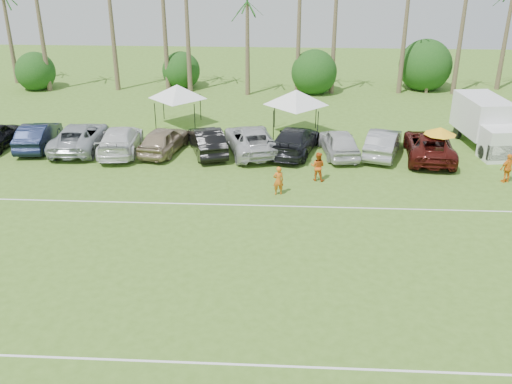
{
  "coord_description": "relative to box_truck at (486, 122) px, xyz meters",
  "views": [
    {
      "loc": [
        3.72,
        -12.52,
        12.71
      ],
      "look_at": [
        2.33,
        12.15,
        1.6
      ],
      "focal_mm": 40.0,
      "sensor_mm": 36.0,
      "label": 1
    }
  ],
  "objects": [
    {
      "name": "field_lines",
      "position": [
        -16.63,
        -15.8,
        -1.67
      ],
      "size": [
        80.0,
        12.1,
        0.01
      ],
      "color": "white",
      "rests_on": "ground"
    },
    {
      "name": "palm_tree_4",
      "position": [
        -20.63,
        14.2,
        5.8
      ],
      "size": [
        2.4,
        2.4,
        8.9
      ],
      "color": "brown",
      "rests_on": "ground"
    },
    {
      "name": "palm_tree_8",
      "position": [
        -3.63,
        14.2,
        5.8
      ],
      "size": [
        2.4,
        2.4,
        8.9
      ],
      "color": "brown",
      "rests_on": "ground"
    },
    {
      "name": "bush_tree_0",
      "position": [
        -35.63,
        15.2,
        0.12
      ],
      "size": [
        4.0,
        4.0,
        4.0
      ],
      "color": "brown",
      "rests_on": "ground"
    },
    {
      "name": "bush_tree_1",
      "position": [
        -22.63,
        15.2,
        0.12
      ],
      "size": [
        4.0,
        4.0,
        4.0
      ],
      "color": "brown",
      "rests_on": "ground"
    },
    {
      "name": "bush_tree_2",
      "position": [
        -10.63,
        15.2,
        0.12
      ],
      "size": [
        4.0,
        4.0,
        4.0
      ],
      "color": "brown",
      "rests_on": "ground"
    },
    {
      "name": "bush_tree_3",
      "position": [
        -0.63,
        15.2,
        0.12
      ],
      "size": [
        4.0,
        4.0,
        4.0
      ],
      "color": "brown",
      "rests_on": "ground"
    },
    {
      "name": "sideline_player_a",
      "position": [
        -13.3,
        -8.32,
        -0.88
      ],
      "size": [
        0.65,
        0.49,
        1.59
      ],
      "primitive_type": "imported",
      "rotation": [
        0.0,
        0.0,
        3.35
      ],
      "color": "orange",
      "rests_on": "ground"
    },
    {
      "name": "sideline_player_b",
      "position": [
        -11.11,
        -6.27,
        -0.83
      ],
      "size": [
        0.96,
        0.84,
        1.69
      ],
      "primitive_type": "imported",
      "rotation": [
        0.0,
        0.0,
        2.86
      ],
      "color": "#DA5B18",
      "rests_on": "ground"
    },
    {
      "name": "sideline_player_c",
      "position": [
        -0.48,
        -5.93,
        -0.84
      ],
      "size": [
        1.07,
        0.74,
        1.68
      ],
      "primitive_type": "imported",
      "rotation": [
        0.0,
        0.0,
        3.51
      ],
      "color": "orange",
      "rests_on": "ground"
    },
    {
      "name": "box_truck",
      "position": [
        0.0,
        0.0,
        0.0
      ],
      "size": [
        3.05,
        6.33,
        3.14
      ],
      "rotation": [
        0.0,
        0.0,
        0.13
      ],
      "color": "white",
      "rests_on": "ground"
    },
    {
      "name": "canopy_tent_left",
      "position": [
        -20.84,
        3.61,
        1.33
      ],
      "size": [
        4.34,
        4.34,
        3.52
      ],
      "color": "black",
      "rests_on": "ground"
    },
    {
      "name": "canopy_tent_right",
      "position": [
        -12.33,
        1.96,
        1.49
      ],
      "size": [
        4.57,
        4.57,
        3.7
      ],
      "color": "black",
      "rests_on": "ground"
    },
    {
      "name": "market_umbrella",
      "position": [
        -3.63,
        -2.83,
        0.29
      ],
      "size": [
        1.97,
        1.97,
        2.2
      ],
      "color": "black",
      "rests_on": "ground"
    },
    {
      "name": "parked_car_1",
      "position": [
        -29.11,
        -1.79,
        -0.84
      ],
      "size": [
        2.22,
        5.22,
        1.67
      ],
      "primitive_type": "imported",
      "rotation": [
        0.0,
        0.0,
        3.23
      ],
      "color": "black",
      "rests_on": "ground"
    },
    {
      "name": "parked_car_2",
      "position": [
        -26.32,
        -1.86,
        -0.84
      ],
      "size": [
        3.1,
        6.16,
        1.67
      ],
      "primitive_type": "imported",
      "rotation": [
        0.0,
        0.0,
        3.2
      ],
      "color": "#9FA4A9",
      "rests_on": "ground"
    },
    {
      "name": "parked_car_3",
      "position": [
        -23.54,
        -2.3,
        -0.84
      ],
      "size": [
        2.93,
        5.98,
        1.67
      ],
      "primitive_type": "imported",
      "rotation": [
        0.0,
        0.0,
        3.25
      ],
      "color": "white",
      "rests_on": "ground"
    },
    {
      "name": "parked_car_4",
      "position": [
        -20.75,
        -2.16,
        -0.84
      ],
      "size": [
        2.89,
        5.2,
        1.67
      ],
      "primitive_type": "imported",
      "rotation": [
        0.0,
        0.0,
        2.95
      ],
      "color": "#9D876B",
      "rests_on": "ground"
    },
    {
      "name": "parked_car_5",
      "position": [
        -17.96,
        -2.18,
        -0.84
      ],
      "size": [
        3.28,
        5.38,
        1.67
      ],
      "primitive_type": "imported",
      "rotation": [
        0.0,
        0.0,
        3.46
      ],
      "color": "black",
      "rests_on": "ground"
    },
    {
      "name": "parked_car_6",
      "position": [
        -15.18,
        -1.83,
        -0.84
      ],
      "size": [
        4.3,
        6.55,
        1.67
      ],
      "primitive_type": "imported",
      "rotation": [
        0.0,
        0.0,
        3.41
      ],
      "color": "#B6B7B8",
      "rests_on": "ground"
    },
    {
      "name": "parked_car_7",
      "position": [
        -12.39,
        -1.81,
        -0.84
      ],
      "size": [
        3.72,
        6.17,
        1.67
      ],
      "primitive_type": "imported",
      "rotation": [
        0.0,
        0.0,
        2.89
      ],
      "color": "black",
      "rests_on": "ground"
    },
    {
      "name": "parked_car_8",
      "position": [
        -9.6,
        -2.06,
        -0.84
      ],
      "size": [
        2.66,
        5.15,
        1.67
      ],
      "primitive_type": "imported",
      "rotation": [
        0.0,
        0.0,
        3.28
      ],
      "color": "silver",
      "rests_on": "ground"
    },
    {
      "name": "parked_car_9",
      "position": [
        -6.82,
        -1.91,
        -0.84
      ],
      "size": [
        3.17,
        5.38,
        1.67
      ],
      "primitive_type": "imported",
      "rotation": [
        0.0,
        0.0,
        2.85
      ],
      "color": "gray",
      "rests_on": "ground"
    },
    {
      "name": "parked_car_10",
      "position": [
        -4.03,
        -2.3,
        -0.84
      ],
      "size": [
        3.39,
        6.28,
        1.67
      ],
      "primitive_type": "imported",
      "rotation": [
        0.0,
        0.0,
        3.04
      ],
      "color": "#45110D",
      "rests_on": "ground"
    }
  ]
}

